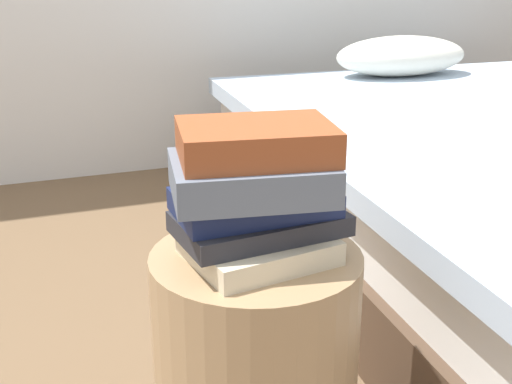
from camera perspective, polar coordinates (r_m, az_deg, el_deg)
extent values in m
cube|color=#4C3828|center=(2.36, 20.53, -2.65)|extent=(1.60, 2.07, 0.22)
ellipsoid|color=silver|center=(2.90, 12.02, 11.04)|extent=(0.57, 0.31, 0.16)
cylinder|color=tan|center=(1.29, 0.00, -14.69)|extent=(0.37, 0.37, 0.46)
cube|color=beige|center=(1.15, 0.33, -4.60)|extent=(0.25, 0.22, 0.04)
cube|color=#28282D|center=(1.15, 0.29, -2.61)|extent=(0.29, 0.19, 0.03)
cube|color=#19234C|center=(1.14, 0.02, -0.85)|extent=(0.27, 0.16, 0.04)
cube|color=slate|center=(1.11, -0.37, 1.23)|extent=(0.28, 0.23, 0.06)
cube|color=#994723|center=(1.10, -0.28, 4.27)|extent=(0.27, 0.21, 0.06)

